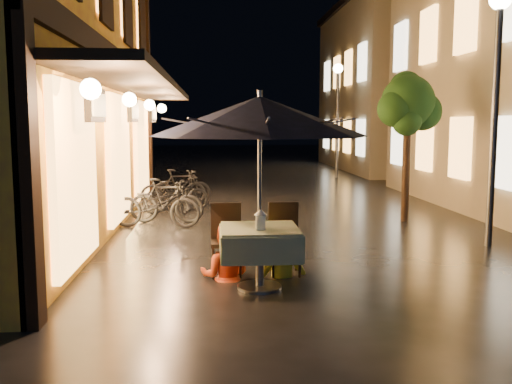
{
  "coord_description": "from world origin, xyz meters",
  "views": [
    {
      "loc": [
        -1.62,
        -7.13,
        2.08
      ],
      "look_at": [
        -1.06,
        0.42,
        1.15
      ],
      "focal_mm": 40.0,
      "sensor_mm": 36.0,
      "label": 1
    }
  ],
  "objects": [
    {
      "name": "bicycle_4",
      "position": [
        -2.62,
        7.01,
        0.44
      ],
      "size": [
        1.77,
        1.1,
        0.88
      ],
      "primitive_type": "imported",
      "rotation": [
        0.0,
        0.0,
        1.91
      ],
      "color": "black",
      "rests_on": "ground"
    },
    {
      "name": "streetlamp_near",
      "position": [
        3.0,
        2.0,
        2.92
      ],
      "size": [
        0.36,
        0.36,
        4.23
      ],
      "color": "#59595E",
      "rests_on": "ground"
    },
    {
      "name": "bicycle_3",
      "position": [
        -2.45,
        7.15,
        0.46
      ],
      "size": [
        1.58,
        0.73,
        0.92
      ],
      "primitive_type": "imported",
      "rotation": [
        0.0,
        0.0,
        1.78
      ],
      "color": "black",
      "rests_on": "ground"
    },
    {
      "name": "cafe_table",
      "position": [
        -1.06,
        -0.18,
        0.59
      ],
      "size": [
        0.99,
        0.99,
        0.78
      ],
      "color": "#59595E",
      "rests_on": "ground"
    },
    {
      "name": "street_tree",
      "position": [
        2.41,
        4.51,
        2.42
      ],
      "size": [
        1.43,
        1.2,
        3.15
      ],
      "color": "black",
      "rests_on": "ground"
    },
    {
      "name": "bicycle_1",
      "position": [
        -2.6,
        4.63,
        0.47
      ],
      "size": [
        1.6,
        0.66,
        0.93
      ],
      "primitive_type": "imported",
      "rotation": [
        0.0,
        0.0,
        1.42
      ],
      "color": "black",
      "rests_on": "ground"
    },
    {
      "name": "east_building_far",
      "position": [
        7.49,
        18.0,
        3.66
      ],
      "size": [
        7.3,
        10.3,
        7.3
      ],
      "color": "tan",
      "rests_on": "ground"
    },
    {
      "name": "patio_umbrella",
      "position": [
        -1.06,
        -0.18,
        2.15
      ],
      "size": [
        2.7,
        2.7,
        2.46
      ],
      "color": "#59595E",
      "rests_on": "ground"
    },
    {
      "name": "bicycle_2",
      "position": [
        -2.5,
        6.0,
        0.42
      ],
      "size": [
        1.68,
        1.13,
        0.84
      ],
      "primitive_type": "imported",
      "rotation": [
        0.0,
        0.0,
        1.97
      ],
      "color": "black",
      "rests_on": "ground"
    },
    {
      "name": "cafe_chair_left",
      "position": [
        -1.46,
        0.55,
        0.54
      ],
      "size": [
        0.42,
        0.42,
        0.97
      ],
      "color": "black",
      "rests_on": "ground"
    },
    {
      "name": "streetlamp_far",
      "position": [
        3.0,
        14.0,
        2.92
      ],
      "size": [
        0.36,
        0.36,
        4.23
      ],
      "color": "#59595E",
      "rests_on": "ground"
    },
    {
      "name": "ground",
      "position": [
        0.0,
        0.0,
        0.0
      ],
      "size": [
        90.0,
        90.0,
        0.0
      ],
      "primitive_type": "plane",
      "color": "black",
      "rests_on": "ground"
    },
    {
      "name": "person_orange",
      "position": [
        -1.48,
        0.34,
        0.72
      ],
      "size": [
        0.78,
        0.66,
        1.44
      ],
      "primitive_type": "imported",
      "rotation": [
        0.0,
        0.0,
        2.97
      ],
      "color": "#DA461D",
      "rests_on": "ground"
    },
    {
      "name": "person_yellow",
      "position": [
        -0.73,
        0.41,
        0.73
      ],
      "size": [
        1.06,
        0.8,
        1.46
      ],
      "primitive_type": "imported",
      "rotation": [
        0.0,
        0.0,
        3.44
      ],
      "color": "yellow",
      "rests_on": "ground"
    },
    {
      "name": "table_lantern",
      "position": [
        -1.06,
        -0.33,
        0.92
      ],
      "size": [
        0.16,
        0.16,
        0.25
      ],
      "color": "white",
      "rests_on": "cafe_table"
    },
    {
      "name": "bicycle_0",
      "position": [
        -2.77,
        4.14,
        0.47
      ],
      "size": [
        1.86,
        0.9,
        0.94
      ],
      "primitive_type": "imported",
      "rotation": [
        0.0,
        0.0,
        1.41
      ],
      "color": "black",
      "rests_on": "ground"
    },
    {
      "name": "cafe_chair_right",
      "position": [
        -0.66,
        0.55,
        0.54
      ],
      "size": [
        0.42,
        0.42,
        0.97
      ],
      "color": "black",
      "rests_on": "ground"
    }
  ]
}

